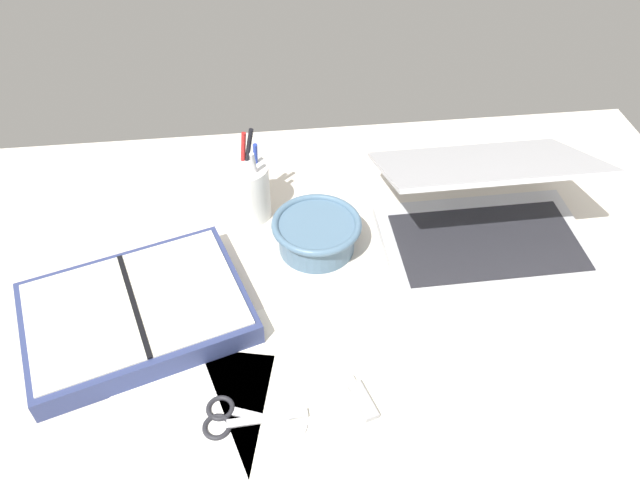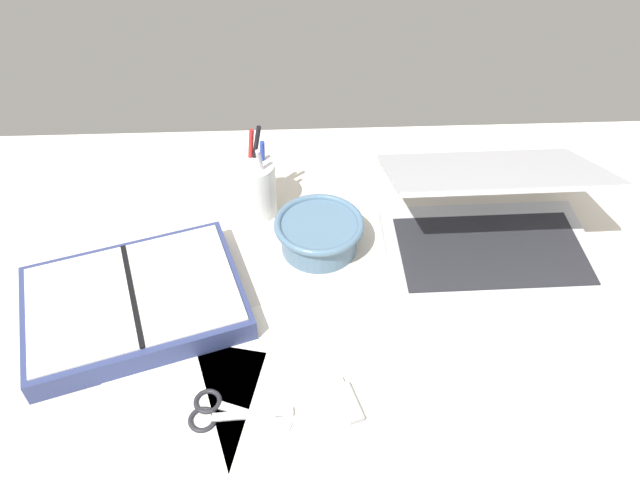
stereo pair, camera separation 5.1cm
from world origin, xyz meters
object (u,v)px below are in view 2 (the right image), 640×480
Objects in this scene: bowl at (319,233)px; laptop at (491,225)px; scissors at (218,412)px; pen_cup at (254,187)px; planner at (135,302)px.

laptop is at bearing -2.72° from bowl.
scissors is (-43.23, -29.97, -4.82)cm from laptop.
pen_cup is (-11.08, 10.16, 2.06)cm from bowl.
pen_cup is 1.19× the size of scissors.
scissors is at bearing -115.34° from bowl.
bowl is 0.91× the size of pen_cup.
scissors is at bearing -95.16° from pen_cup.
bowl is at bearing 6.65° from planner.
laptop is 2.50× the size of scissors.
laptop is 0.92× the size of planner.
pen_cup is at bearing 137.49° from bowl.
planner is (-57.08, -11.55, -3.14)cm from laptop.
bowl is 0.40× the size of planner.
pen_cup is 0.44× the size of planner.
laptop is 52.82cm from scissors.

